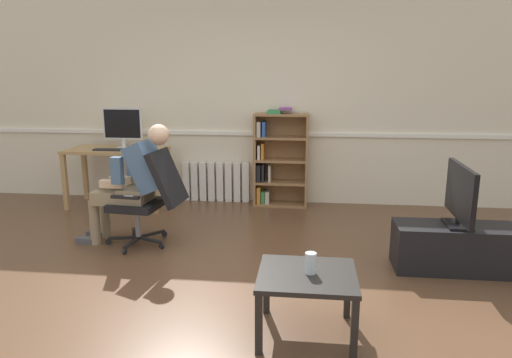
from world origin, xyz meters
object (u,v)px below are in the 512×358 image
(office_chair, at_px, (150,194))
(tv_screen, at_px, (460,195))
(keyboard, at_px, (108,150))
(person_seated, at_px, (133,181))
(computer_mouse, at_px, (132,149))
(coffee_table, at_px, (307,282))
(tv_stand, at_px, (455,248))
(imac_monitor, at_px, (122,125))
(radiator, at_px, (216,182))
(bookshelf, at_px, (277,160))
(computer_desk, at_px, (117,157))
(drinking_glass, at_px, (311,263))

(office_chair, distance_m, tv_screen, 2.85)
(keyboard, height_order, person_seated, person_seated)
(computer_mouse, height_order, coffee_table, computer_mouse)
(tv_stand, bearing_deg, keyboard, 158.51)
(imac_monitor, xyz_separation_m, tv_stand, (3.66, -1.70, -0.84))
(tv_stand, bearing_deg, radiator, 141.40)
(imac_monitor, bearing_deg, keyboard, -117.19)
(tv_stand, bearing_deg, tv_screen, -1.76)
(office_chair, bearing_deg, computer_mouse, -146.74)
(imac_monitor, height_order, coffee_table, imac_monitor)
(tv_stand, relative_size, tv_screen, 1.34)
(imac_monitor, distance_m, office_chair, 1.72)
(radiator, bearing_deg, person_seated, -105.87)
(coffee_table, bearing_deg, keyboard, 133.03)
(computer_mouse, bearing_deg, keyboard, -176.18)
(bookshelf, bearing_deg, person_seated, -129.41)
(keyboard, bearing_deg, computer_mouse, 3.82)
(person_seated, bearing_deg, office_chair, 90.00)
(imac_monitor, bearing_deg, bookshelf, 6.23)
(bookshelf, height_order, tv_screen, bookshelf)
(radiator, distance_m, office_chair, 1.77)
(bookshelf, height_order, person_seated, bookshelf)
(computer_desk, distance_m, tv_screen, 4.07)
(drinking_glass, bearing_deg, bookshelf, 97.90)
(keyboard, relative_size, person_seated, 0.30)
(radiator, bearing_deg, imac_monitor, -164.62)
(radiator, bearing_deg, tv_stand, -38.60)
(tv_screen, distance_m, drinking_glass, 1.74)
(radiator, relative_size, tv_screen, 1.18)
(imac_monitor, relative_size, keyboard, 1.39)
(radiator, bearing_deg, tv_screen, -38.59)
(radiator, xyz_separation_m, tv_stand, (2.52, -2.02, -0.06))
(person_seated, bearing_deg, drinking_glass, 54.75)
(coffee_table, height_order, drinking_glass, drinking_glass)
(bookshelf, xyz_separation_m, radiator, (-0.84, 0.10, -0.34))
(office_chair, xyz_separation_m, drinking_glass, (1.57, -1.48, -0.02))
(person_seated, relative_size, tv_stand, 1.18)
(keyboard, relative_size, computer_mouse, 3.68)
(computer_mouse, height_order, tv_screen, tv_screen)
(office_chair, bearing_deg, radiator, 175.21)
(coffee_table, bearing_deg, tv_stand, 42.91)
(office_chair, relative_size, person_seated, 0.80)
(keyboard, xyz_separation_m, radiator, (1.25, 0.53, -0.50))
(imac_monitor, xyz_separation_m, office_chair, (0.83, -1.41, -0.52))
(radiator, bearing_deg, keyboard, -156.99)
(computer_mouse, height_order, drinking_glass, computer_mouse)
(tv_screen, bearing_deg, drinking_glass, 135.00)
(computer_desk, bearing_deg, bookshelf, 8.15)
(computer_desk, distance_m, tv_stand, 4.09)
(computer_mouse, distance_m, drinking_glass, 3.50)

